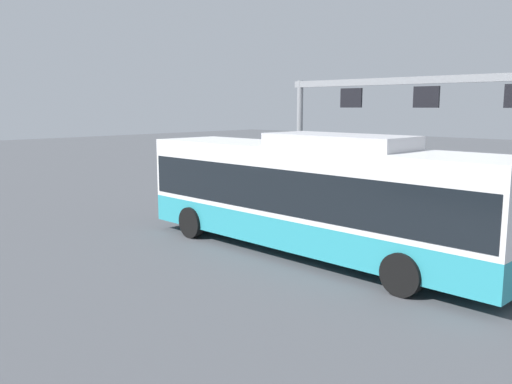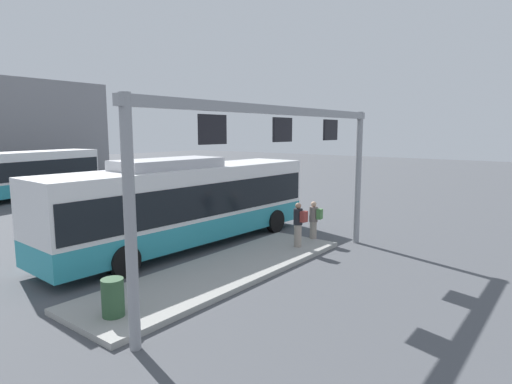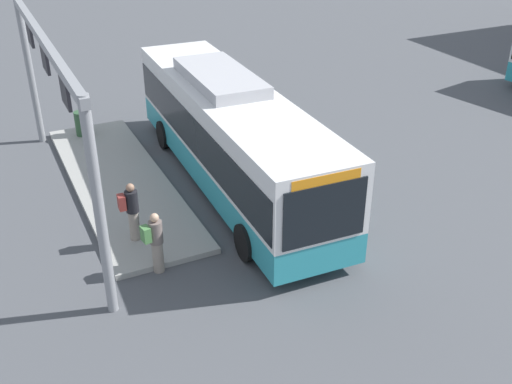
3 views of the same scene
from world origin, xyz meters
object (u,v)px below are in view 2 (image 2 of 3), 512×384
(person_boarding, at_px, (314,221))
(person_waiting_near, at_px, (299,224))
(bus_background_left, at_px, (24,172))
(bus_main, at_px, (188,200))
(trash_bin, at_px, (113,297))

(person_boarding, bearing_deg, person_waiting_near, 88.85)
(bus_background_left, xyz_separation_m, person_waiting_near, (0.57, -21.04, -0.73))
(person_boarding, height_order, person_waiting_near, person_waiting_near)
(bus_main, xyz_separation_m, trash_bin, (-5.70, -3.54, -1.20))
(bus_background_left, relative_size, person_boarding, 6.34)
(bus_main, distance_m, person_boarding, 5.10)
(bus_main, xyz_separation_m, person_waiting_near, (2.05, -3.77, -0.76))
(person_boarding, bearing_deg, bus_background_left, -2.65)
(bus_main, distance_m, bus_background_left, 17.34)
(person_boarding, bearing_deg, trash_bin, 81.49)
(person_waiting_near, height_order, trash_bin, person_waiting_near)
(bus_background_left, distance_m, person_boarding, 20.98)
(person_boarding, xyz_separation_m, trash_bin, (-9.21, 0.05, -0.28))
(trash_bin, bearing_deg, person_waiting_near, -1.70)
(bus_background_left, bearing_deg, trash_bin, 59.26)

